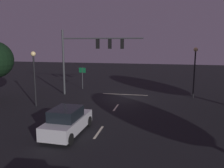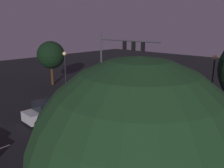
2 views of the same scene
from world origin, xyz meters
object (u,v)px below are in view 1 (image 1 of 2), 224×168
(street_lamp_left_kerb, at_px, (195,63))
(car_approaching, at_px, (67,121))
(route_sign, at_px, (82,73))
(traffic_signal_assembly, at_px, (91,50))
(street_lamp_right_kerb, at_px, (34,68))

(street_lamp_left_kerb, bearing_deg, car_approaching, 52.60)
(car_approaching, relative_size, street_lamp_left_kerb, 0.85)
(car_approaching, height_order, route_sign, route_sign)
(street_lamp_left_kerb, height_order, route_sign, street_lamp_left_kerb)
(traffic_signal_assembly, xyz_separation_m, car_approaching, (-1.64, 10.86, -4.10))
(street_lamp_right_kerb, bearing_deg, route_sign, -99.97)
(traffic_signal_assembly, relative_size, car_approaching, 1.97)
(street_lamp_right_kerb, bearing_deg, street_lamp_left_kerb, -156.40)
(street_lamp_right_kerb, distance_m, route_sign, 8.87)
(street_lamp_right_kerb, bearing_deg, traffic_signal_assembly, -124.45)
(street_lamp_left_kerb, xyz_separation_m, route_sign, (12.79, -2.36, -1.70))
(car_approaching, bearing_deg, street_lamp_left_kerb, -127.40)
(traffic_signal_assembly, bearing_deg, car_approaching, 98.60)
(traffic_signal_assembly, xyz_separation_m, street_lamp_right_kerb, (3.64, 5.30, -1.44))
(car_approaching, bearing_deg, street_lamp_right_kerb, -46.45)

